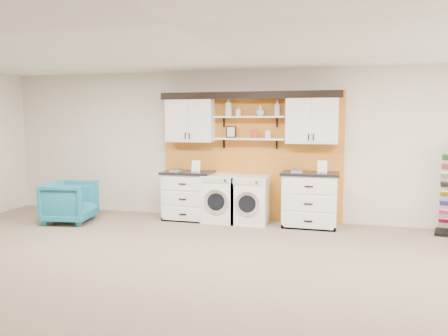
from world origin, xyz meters
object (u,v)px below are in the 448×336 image
(base_cabinet_left, at_px, (188,195))
(base_cabinet_right, at_px, (310,200))
(washer, at_px, (221,198))
(dryer, at_px, (251,200))
(armchair, at_px, (70,202))

(base_cabinet_left, relative_size, base_cabinet_right, 0.94)
(base_cabinet_right, distance_m, washer, 1.62)
(washer, bearing_deg, base_cabinet_right, 0.12)
(base_cabinet_left, distance_m, dryer, 1.21)
(washer, bearing_deg, dryer, 0.00)
(base_cabinet_left, relative_size, armchair, 1.12)
(base_cabinet_left, distance_m, washer, 0.64)
(base_cabinet_left, xyz_separation_m, washer, (0.64, -0.00, -0.02))
(base_cabinet_left, bearing_deg, dryer, -0.16)
(washer, height_order, armchair, washer)
(armchair, bearing_deg, dryer, -84.98)
(base_cabinet_right, bearing_deg, armchair, -169.35)
(base_cabinet_left, distance_m, base_cabinet_right, 2.26)
(base_cabinet_right, bearing_deg, washer, -179.88)
(washer, bearing_deg, base_cabinet_left, 179.70)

